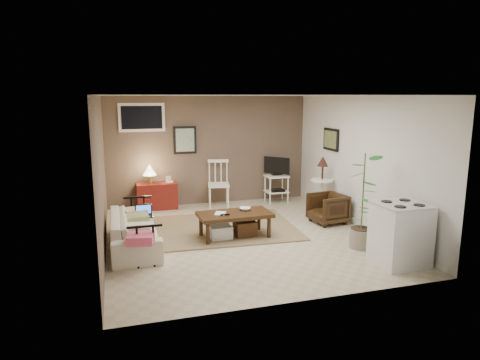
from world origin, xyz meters
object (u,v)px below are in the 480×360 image
object	(u,v)px
sofa	(134,225)
potted_plant	(363,197)
tv_stand	(277,179)
red_console	(156,194)
spindle_chair	(219,185)
coffee_table	(234,223)
side_table	(322,178)
stove	(400,234)
armchair	(328,207)

from	to	relation	value
sofa	potted_plant	distance (m)	3.65
tv_stand	potted_plant	distance (m)	3.21
red_console	sofa	bearing A→B (deg)	-103.94
red_console	potted_plant	size ratio (longest dim) A/B	0.63
red_console	potted_plant	xyz separation A→B (m)	(2.89, -3.36, 0.49)
red_console	spindle_chair	xyz separation A→B (m)	(1.34, -0.13, 0.14)
spindle_chair	potted_plant	size ratio (longest dim) A/B	0.65
coffee_table	spindle_chair	world-z (taller)	spindle_chair
red_console	side_table	distance (m)	3.52
spindle_chair	sofa	bearing A→B (deg)	-131.23
coffee_table	red_console	bearing A→B (deg)	114.99
side_table	sofa	bearing A→B (deg)	-165.76
sofa	red_console	size ratio (longest dim) A/B	1.90
red_console	stove	xyz separation A→B (m)	(3.05, -4.11, 0.11)
tv_stand	coffee_table	bearing A→B (deg)	-126.76
spindle_chair	potted_plant	distance (m)	3.60
sofa	armchair	world-z (taller)	sofa
armchair	stove	bearing A→B (deg)	-6.16
potted_plant	side_table	bearing A→B (deg)	80.74
coffee_table	red_console	size ratio (longest dim) A/B	1.28
tv_stand	potted_plant	xyz separation A→B (m)	(0.20, -3.19, 0.27)
red_console	coffee_table	bearing A→B (deg)	-65.01
coffee_table	spindle_chair	xyz separation A→B (m)	(0.26, 2.20, 0.21)
coffee_table	tv_stand	distance (m)	2.70
spindle_chair	stove	world-z (taller)	spindle_chair
potted_plant	stove	world-z (taller)	potted_plant
sofa	tv_stand	bearing A→B (deg)	-56.74
spindle_chair	armchair	bearing A→B (deg)	-47.58
sofa	stove	bearing A→B (deg)	-116.35
red_console	stove	bearing A→B (deg)	-53.38
sofa	stove	size ratio (longest dim) A/B	2.04
spindle_chair	tv_stand	xyz separation A→B (m)	(1.35, -0.05, 0.08)
tv_stand	side_table	size ratio (longest dim) A/B	0.87
sofa	stove	distance (m)	4.05
red_console	potted_plant	world-z (taller)	potted_plant
tv_stand	side_table	distance (m)	1.31
sofa	stove	world-z (taller)	stove
sofa	potted_plant	bearing A→B (deg)	-106.81
red_console	side_table	xyz separation A→B (m)	(3.22, -1.35, 0.40)
armchair	potted_plant	xyz separation A→B (m)	(-0.14, -1.38, 0.51)
spindle_chair	stove	bearing A→B (deg)	-66.74
red_console	stove	distance (m)	5.12
coffee_table	stove	world-z (taller)	stove
side_table	potted_plant	xyz separation A→B (m)	(-0.33, -2.01, 0.08)
tv_stand	red_console	bearing A→B (deg)	176.32
coffee_table	side_table	world-z (taller)	side_table
spindle_chair	potted_plant	xyz separation A→B (m)	(1.55, -3.23, 0.35)
armchair	stove	size ratio (longest dim) A/B	0.69
coffee_table	potted_plant	xyz separation A→B (m)	(1.81, -1.04, 0.57)
stove	tv_stand	bearing A→B (deg)	95.30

